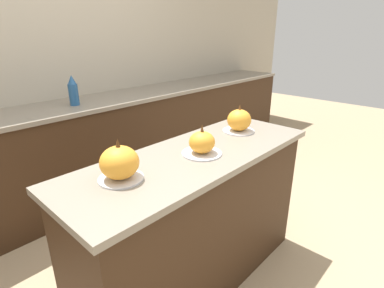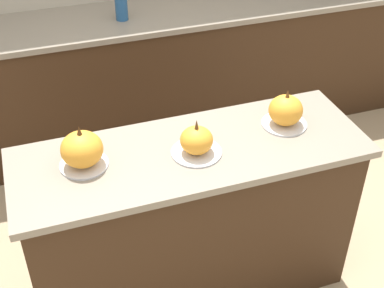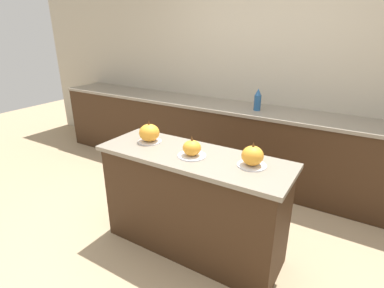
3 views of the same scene
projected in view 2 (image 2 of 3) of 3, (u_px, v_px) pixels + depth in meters
name	position (u px, v px, depth m)	size (l,w,h in m)	color
ground_plane	(192.00, 283.00, 2.86)	(12.00, 12.00, 0.00)	tan
kitchen_island	(192.00, 223.00, 2.60)	(1.58, 0.56, 0.89)	#382314
back_counter	(124.00, 81.00, 3.70)	(6.00, 0.60, 0.93)	#382314
pumpkin_cake_left	(82.00, 150.00, 2.20)	(0.21, 0.21, 0.20)	silver
pumpkin_cake_center	(197.00, 142.00, 2.28)	(0.22, 0.22, 0.17)	silver
pumpkin_cake_right	(286.00, 111.00, 2.46)	(0.21, 0.21, 0.19)	silver
bottle_tall	(121.00, 1.00, 3.33)	(0.08, 0.08, 0.25)	#235184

